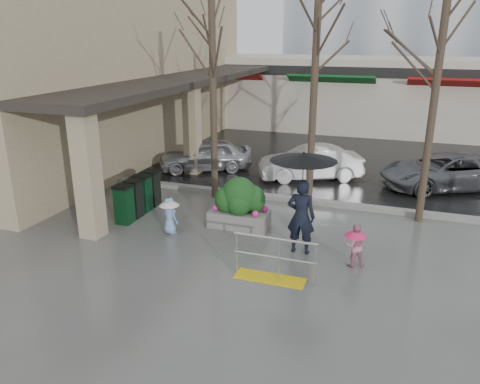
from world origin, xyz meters
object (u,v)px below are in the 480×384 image
Objects in this scene: car_c at (446,171)px; tree_mideast at (441,49)px; car_a at (205,155)px; woman at (302,191)px; car_b at (310,163)px; child_blue at (170,212)px; planter at (240,203)px; child_pink at (355,243)px; handrail at (273,264)px; news_boxes at (139,196)px; tree_midwest at (317,34)px; tree_west at (212,39)px.

tree_mideast is at bearing -40.20° from car_c.
car_a is at bearing -112.19° from car_c.
car_a is (-5.25, 6.17, -0.99)m from woman.
car_b is at bearing 64.39° from car_a.
child_blue is at bearing -46.99° from car_b.
tree_mideast is 3.83× the size of planter.
car_b is (-2.37, 6.65, 0.04)m from child_pink.
child_pink is 0.23× the size of car_c.
news_boxes is (-4.96, 2.59, 0.20)m from handrail.
child_pink is at bearing -22.53° from planter.
car_b reaches higher than handrail.
tree_midwest is 1.89× the size of car_a.
tree_west reaches higher than car_b.
planter reaches higher than news_boxes.
handrail is at bearing 79.67° from woman.
woman reaches higher than car_a.
child_pink is (-1.51, -3.53, -4.27)m from tree_mideast.
child_pink is 7.51m from car_c.
woman is at bearing -82.40° from tree_midwest.
car_c is (5.74, 5.73, -0.07)m from planter.
car_a is at bearing 90.14° from news_boxes.
planter is at bearing -156.21° from tree_mideast.
car_a is at bearing -112.14° from car_b.
woman is at bearing -155.11° from child_blue.
tree_west is 6.51× the size of child_blue.
tree_west is 3.20m from tree_midwest.
woman is (0.43, -3.23, -3.62)m from tree_midwest.
news_boxes is (-8.10, -2.21, -4.29)m from tree_mideast.
news_boxes is 6.80m from car_b.
car_b is at bearing 51.48° from news_boxes.
handrail is 3.71m from child_blue.
handrail is 0.93× the size of news_boxes.
planter is at bearing 122.83° from handrail.
tree_west is at bearing -42.21° from woman.
car_c is (8.99, 5.80, 0.06)m from news_boxes.
child_blue is (-3.36, 1.55, 0.24)m from handrail.
tree_midwest is 6.10m from child_pink.
tree_midwest is 7.29m from car_a.
woman is at bearing -36.44° from child_pink.
woman is at bearing -41.62° from tree_west.
car_c reaches higher than news_boxes.
woman is 1.27× the size of news_boxes.
tree_mideast is 9.43m from news_boxes.
handrail is 0.28× the size of tree_west.
woman is 2.50× the size of child_blue.
car_c is at bearing 76.12° from tree_mideast.
news_boxes is at bearing -164.74° from tree_mideast.
planter is at bearing -35.11° from car_b.
car_b is 4.79m from car_c.
car_c reaches higher than child_pink.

